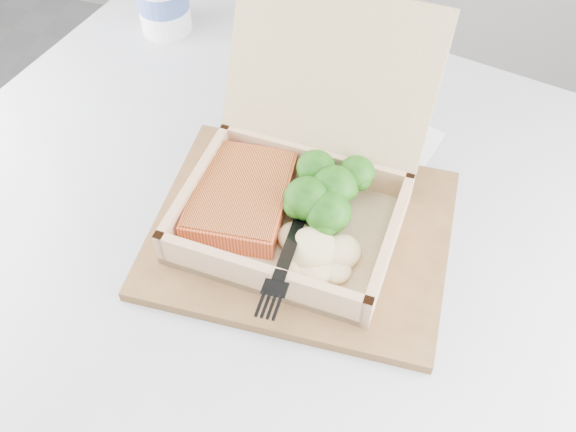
% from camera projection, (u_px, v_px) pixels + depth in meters
% --- Properties ---
extents(cafe_table, '(1.03, 1.03, 0.76)m').
position_uv_depth(cafe_table, '(257.00, 338.00, 0.85)').
color(cafe_table, black).
rests_on(cafe_table, floor).
extents(serving_tray, '(0.33, 0.27, 0.01)m').
position_uv_depth(serving_tray, '(301.00, 233.00, 0.71)').
color(serving_tray, brown).
rests_on(serving_tray, cafe_table).
extents(takeout_container, '(0.24, 0.27, 0.20)m').
position_uv_depth(takeout_container, '(303.00, 172.00, 0.69)').
color(takeout_container, tan).
rests_on(takeout_container, serving_tray).
extents(salmon_fillet, '(0.11, 0.14, 0.03)m').
position_uv_depth(salmon_fillet, '(241.00, 197.00, 0.70)').
color(salmon_fillet, '#DF5D2B').
rests_on(salmon_fillet, takeout_container).
extents(broccoli_pile, '(0.12, 0.12, 0.04)m').
position_uv_depth(broccoli_pile, '(334.00, 193.00, 0.69)').
color(broccoli_pile, '#2F7C1B').
rests_on(broccoli_pile, takeout_container).
extents(mashed_potatoes, '(0.09, 0.07, 0.03)m').
position_uv_depth(mashed_potatoes, '(312.00, 248.00, 0.66)').
color(mashed_potatoes, '#D5BF8A').
rests_on(mashed_potatoes, takeout_container).
extents(plastic_fork, '(0.03, 0.17, 0.03)m').
position_uv_depth(plastic_fork, '(297.00, 226.00, 0.66)').
color(plastic_fork, black).
rests_on(plastic_fork, mashed_potatoes).
extents(receipt, '(0.12, 0.17, 0.00)m').
position_uv_depth(receipt, '(391.00, 158.00, 0.79)').
color(receipt, silver).
rests_on(receipt, cafe_table).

